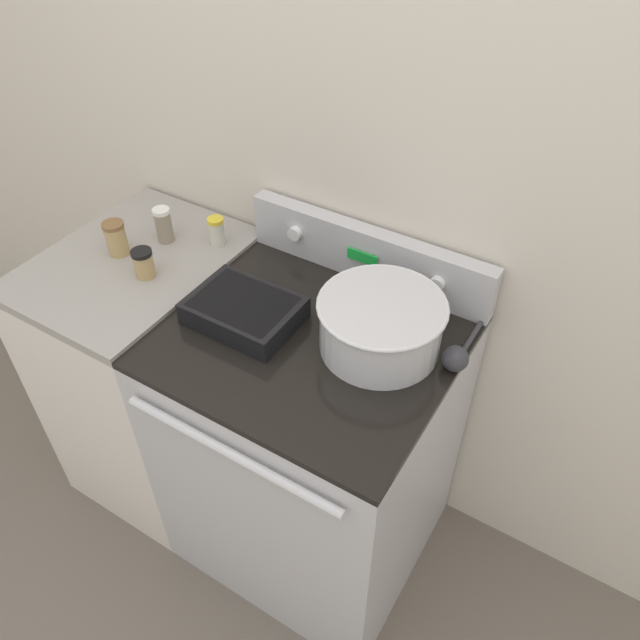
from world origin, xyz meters
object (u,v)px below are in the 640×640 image
object	(u,v)px
ladle	(458,355)
spice_jar_white_cap	(164,225)
casserole_dish	(244,310)
spice_jar_yellow_cap	(217,231)
mixing_bowl	(381,323)
spice_jar_black_cap	(144,263)
spice_jar_brown_cap	(116,238)

from	to	relation	value
ladle	spice_jar_white_cap	bearing A→B (deg)	179.30
casserole_dish	spice_jar_yellow_cap	distance (m)	0.35
mixing_bowl	spice_jar_white_cap	bearing A→B (deg)	175.50
casserole_dish	spice_jar_yellow_cap	bearing A→B (deg)	139.84
spice_jar_black_cap	spice_jar_brown_cap	size ratio (longest dim) A/B	0.82
casserole_dish	spice_jar_black_cap	world-z (taller)	spice_jar_black_cap
spice_jar_black_cap	spice_jar_white_cap	xyz separation A→B (m)	(-0.07, 0.16, 0.01)
casserole_dish	ladle	size ratio (longest dim) A/B	0.95
mixing_bowl	casserole_dish	bearing A→B (deg)	-164.25
spice_jar_yellow_cap	spice_jar_brown_cap	world-z (taller)	spice_jar_brown_cap
spice_jar_yellow_cap	casserole_dish	bearing A→B (deg)	-40.16
ladle	spice_jar_brown_cap	distance (m)	1.01
mixing_bowl	spice_jar_black_cap	xyz separation A→B (m)	(-0.68, -0.10, -0.02)
spice_jar_white_cap	mixing_bowl	bearing A→B (deg)	-4.50
spice_jar_yellow_cap	spice_jar_white_cap	bearing A→B (deg)	-154.46
ladle	mixing_bowl	bearing A→B (deg)	-165.74
spice_jar_yellow_cap	spice_jar_brown_cap	bearing A→B (deg)	-138.77
spice_jar_yellow_cap	mixing_bowl	bearing A→B (deg)	-11.83
spice_jar_black_cap	ladle	bearing A→B (deg)	9.67
spice_jar_white_cap	spice_jar_yellow_cap	bearing A→B (deg)	25.54
spice_jar_black_cap	spice_jar_white_cap	bearing A→B (deg)	113.20
ladle	spice_jar_yellow_cap	world-z (taller)	spice_jar_yellow_cap
mixing_bowl	ladle	distance (m)	0.20
ladle	spice_jar_brown_cap	xyz separation A→B (m)	(-1.01, -0.11, 0.04)
mixing_bowl	spice_jar_white_cap	world-z (taller)	mixing_bowl
mixing_bowl	casserole_dish	xyz separation A→B (m)	(-0.34, -0.10, -0.04)
casserole_dish	spice_jar_white_cap	distance (m)	0.44
casserole_dish	spice_jar_black_cap	distance (m)	0.34
ladle	casserole_dish	bearing A→B (deg)	-164.78
spice_jar_white_cap	spice_jar_brown_cap	size ratio (longest dim) A/B	1.05
spice_jar_yellow_cap	spice_jar_black_cap	world-z (taller)	spice_jar_yellow_cap
mixing_bowl	spice_jar_yellow_cap	size ratio (longest dim) A/B	3.62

